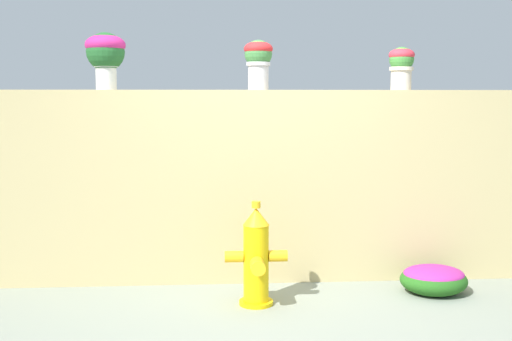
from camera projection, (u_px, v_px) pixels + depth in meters
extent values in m
plane|color=gray|center=(267.00, 326.00, 4.37)|extent=(24.00, 24.00, 0.00)
cube|color=tan|center=(256.00, 186.00, 5.42)|extent=(5.97, 0.33, 1.65)
cylinder|color=silver|center=(106.00, 77.00, 5.22)|extent=(0.17, 0.17, 0.22)
cylinder|color=silver|center=(106.00, 65.00, 5.21)|extent=(0.20, 0.20, 0.03)
sphere|color=#205726|center=(106.00, 52.00, 5.20)|extent=(0.32, 0.32, 0.32)
ellipsoid|color=#BD226E|center=(105.00, 45.00, 5.19)|extent=(0.33, 0.33, 0.18)
cylinder|color=silver|center=(258.00, 76.00, 5.33)|extent=(0.17, 0.17, 0.24)
cylinder|color=silver|center=(258.00, 64.00, 5.32)|extent=(0.21, 0.21, 0.03)
sphere|color=#3D783B|center=(258.00, 54.00, 5.31)|extent=(0.24, 0.24, 0.24)
ellipsoid|color=red|center=(258.00, 49.00, 5.30)|extent=(0.25, 0.25, 0.13)
cylinder|color=beige|center=(401.00, 79.00, 5.40)|extent=(0.17, 0.17, 0.20)
cylinder|color=beige|center=(401.00, 69.00, 5.39)|extent=(0.21, 0.21, 0.03)
sphere|color=#408437|center=(402.00, 59.00, 5.38)|extent=(0.21, 0.21, 0.21)
ellipsoid|color=#D62F3E|center=(402.00, 55.00, 5.37)|extent=(0.22, 0.22, 0.12)
cylinder|color=yellow|center=(256.00, 302.00, 4.81)|extent=(0.26, 0.26, 0.03)
cylinder|color=yellow|center=(256.00, 265.00, 4.78)|extent=(0.19, 0.19, 0.62)
cone|color=yellow|center=(256.00, 216.00, 4.74)|extent=(0.20, 0.20, 0.13)
cylinder|color=yellow|center=(256.00, 205.00, 4.73)|extent=(0.07, 0.07, 0.05)
cylinder|color=yellow|center=(234.00, 257.00, 4.76)|extent=(0.14, 0.09, 0.09)
cylinder|color=yellow|center=(278.00, 256.00, 4.78)|extent=(0.14, 0.09, 0.09)
cylinder|color=yellow|center=(258.00, 266.00, 4.60)|extent=(0.11, 0.16, 0.11)
ellipsoid|color=#225B19|center=(434.00, 280.00, 5.09)|extent=(0.55, 0.49, 0.23)
ellipsoid|color=#AB2986|center=(434.00, 274.00, 5.08)|extent=(0.49, 0.44, 0.13)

